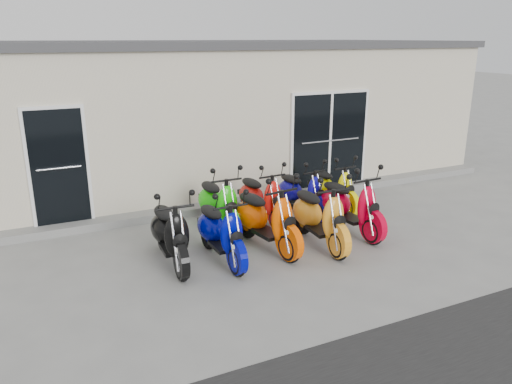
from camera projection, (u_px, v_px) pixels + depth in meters
ground at (271, 242)px, 8.79m from camera, size 80.00×80.00×0.00m
building at (179, 112)px, 12.80m from camera, size 14.00×6.00×3.20m
roof_cap at (176, 44)px, 12.30m from camera, size 14.20×6.20×0.16m
front_step at (227, 204)px, 10.51m from camera, size 14.00×0.40×0.15m
door_left at (58, 164)px, 8.97m from camera, size 1.07×0.08×2.22m
door_right at (329, 138)px, 11.35m from camera, size 2.02×0.08×2.22m
scooter_front_black at (170, 225)px, 7.73m from camera, size 0.73×1.83×1.34m
scooter_front_blue at (220, 223)px, 7.85m from camera, size 0.69×1.77×1.29m
scooter_front_orange_a at (266, 210)px, 8.29m from camera, size 0.96×1.98×1.40m
scooter_front_orange_b at (319, 208)px, 8.44m from camera, size 0.76×1.88×1.37m
scooter_front_red at (350, 197)px, 9.00m from camera, size 0.80×1.89×1.37m
scooter_back_green at (218, 196)px, 9.11m from camera, size 0.67×1.81×1.33m
scooter_back_red at (261, 191)px, 9.53m from camera, size 0.77×1.76×1.27m
scooter_back_blue at (302, 186)px, 9.95m from camera, size 0.83×1.71×1.21m
scooter_back_yellow at (333, 182)px, 10.24m from camera, size 0.69×1.69×1.22m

